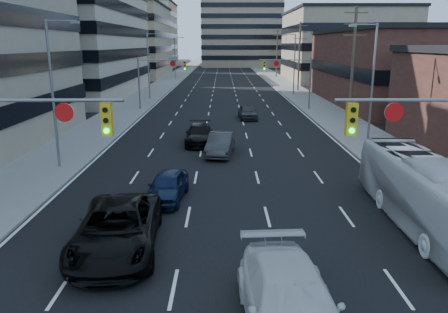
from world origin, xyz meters
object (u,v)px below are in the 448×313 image
black_pickup (117,228)px  sedan_blue (167,186)px  white_van (291,305)px  transit_bus (427,193)px

black_pickup → sedan_blue: bearing=73.8°
white_van → sedan_blue: 11.49m
transit_bus → white_van: bearing=-132.6°
black_pickup → white_van: (5.78, -4.94, -0.01)m
black_pickup → sedan_blue: black_pickup is taller
black_pickup → white_van: black_pickup is taller
black_pickup → transit_bus: (12.58, 2.20, 0.61)m
white_van → transit_bus: transit_bus is taller
black_pickup → transit_bus: 12.79m
transit_bus → sedan_blue: (-11.40, 3.38, -0.79)m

